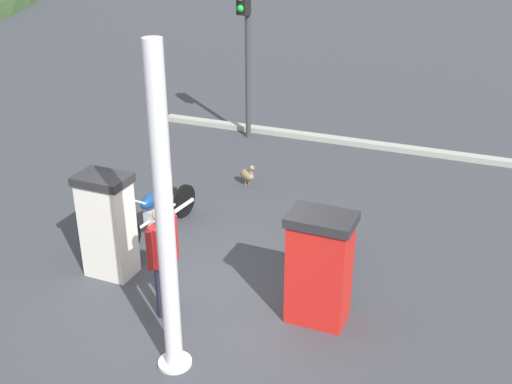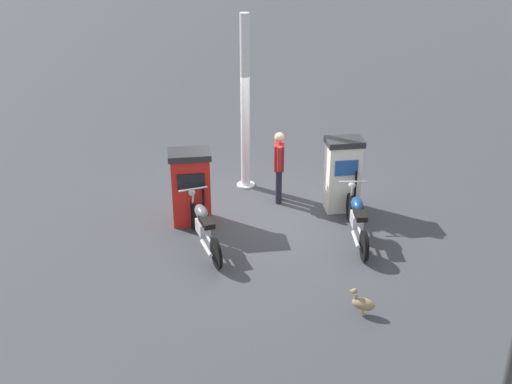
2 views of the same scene
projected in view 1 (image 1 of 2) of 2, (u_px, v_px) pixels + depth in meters
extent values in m
plane|color=#383A3F|center=(204.00, 300.00, 8.44)|extent=(120.00, 120.00, 0.00)
cube|color=red|center=(319.00, 272.00, 7.80)|extent=(0.55, 0.76, 1.39)
cube|color=black|center=(327.00, 241.00, 7.90)|extent=(0.05, 0.52, 0.32)
cube|color=#262628|center=(322.00, 219.00, 7.48)|extent=(0.61, 0.84, 0.12)
cylinder|color=black|center=(309.00, 270.00, 8.22)|extent=(0.05, 0.05, 0.90)
cube|color=silver|center=(108.00, 229.00, 8.77)|extent=(0.49, 0.68, 1.43)
cube|color=#1E478C|center=(116.00, 202.00, 8.84)|extent=(0.05, 0.47, 0.32)
cube|color=#262628|center=(102.00, 180.00, 8.44)|extent=(0.54, 0.75, 0.12)
cylinder|color=black|center=(110.00, 231.00, 9.17)|extent=(0.05, 0.05, 0.93)
cylinder|color=black|center=(324.00, 287.00, 8.22)|extent=(0.57, 0.16, 0.57)
cylinder|color=black|center=(331.00, 232.00, 9.58)|extent=(0.57, 0.16, 0.57)
cube|color=silver|center=(328.00, 254.00, 8.81)|extent=(0.39, 0.26, 0.24)
cylinder|color=silver|center=(328.00, 255.00, 8.88)|extent=(1.13, 0.26, 0.05)
ellipsoid|color=#595B60|center=(329.00, 239.00, 8.63)|extent=(0.51, 0.30, 0.24)
cube|color=black|center=(330.00, 229.00, 8.94)|extent=(0.47, 0.28, 0.10)
cylinder|color=silver|center=(325.00, 266.00, 8.13)|extent=(0.26, 0.09, 0.57)
cylinder|color=silver|center=(327.00, 242.00, 8.06)|extent=(0.14, 0.56, 0.04)
sphere|color=silver|center=(326.00, 254.00, 8.02)|extent=(0.16, 0.16, 0.14)
cylinder|color=silver|center=(339.00, 238.00, 9.37)|extent=(0.55, 0.17, 0.07)
cylinder|color=black|center=(127.00, 239.00, 9.39)|extent=(0.57, 0.15, 0.57)
cylinder|color=black|center=(184.00, 201.00, 10.59)|extent=(0.57, 0.15, 0.57)
cube|color=silver|center=(155.00, 215.00, 9.91)|extent=(0.38, 0.25, 0.24)
cylinder|color=silver|center=(157.00, 216.00, 9.97)|extent=(1.13, 0.21, 0.05)
ellipsoid|color=navy|center=(151.00, 201.00, 9.73)|extent=(0.51, 0.29, 0.24)
cube|color=black|center=(164.00, 194.00, 10.02)|extent=(0.46, 0.26, 0.10)
cylinder|color=silver|center=(127.00, 221.00, 9.30)|extent=(0.26, 0.08, 0.57)
cylinder|color=silver|center=(129.00, 199.00, 9.22)|extent=(0.11, 0.56, 0.04)
sphere|color=silver|center=(125.00, 209.00, 9.19)|extent=(0.16, 0.16, 0.14)
cylinder|color=silver|center=(183.00, 206.00, 10.37)|extent=(0.55, 0.15, 0.07)
cylinder|color=#1E1E2D|center=(161.00, 292.00, 7.97)|extent=(0.15, 0.15, 0.75)
cylinder|color=#1E1E2D|center=(171.00, 284.00, 8.12)|extent=(0.15, 0.15, 0.75)
cube|color=maroon|center=(163.00, 244.00, 7.77)|extent=(0.39, 0.27, 0.56)
cylinder|color=maroon|center=(150.00, 250.00, 7.57)|extent=(0.11, 0.11, 0.53)
cylinder|color=maroon|center=(175.00, 234.00, 7.94)|extent=(0.11, 0.11, 0.53)
sphere|color=tan|center=(160.00, 215.00, 7.59)|extent=(0.25, 0.25, 0.21)
ellipsoid|color=#847051|center=(247.00, 175.00, 11.79)|extent=(0.35, 0.41, 0.20)
cylinder|color=#847051|center=(251.00, 174.00, 11.67)|extent=(0.08, 0.08, 0.14)
sphere|color=#847051|center=(252.00, 168.00, 11.59)|extent=(0.13, 0.13, 0.09)
cone|color=orange|center=(254.00, 169.00, 11.55)|extent=(0.07, 0.07, 0.04)
cone|color=#847051|center=(242.00, 171.00, 11.89)|extent=(0.10, 0.10, 0.07)
cylinder|color=orange|center=(248.00, 182.00, 11.87)|extent=(0.02, 0.02, 0.10)
cylinder|color=orange|center=(245.00, 183.00, 11.83)|extent=(0.02, 0.02, 0.10)
cylinder|color=#38383A|center=(248.00, 62.00, 13.55)|extent=(0.15, 0.15, 3.48)
sphere|color=green|center=(241.00, 9.00, 12.88)|extent=(0.19, 0.19, 0.15)
cylinder|color=silver|center=(165.00, 221.00, 6.48)|extent=(0.20, 0.20, 3.80)
cylinder|color=silver|center=(175.00, 362.00, 7.28)|extent=(0.40, 0.40, 0.04)
cube|color=#9E9E93|center=(327.00, 139.00, 14.00)|extent=(0.41, 8.13, 0.12)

